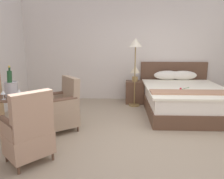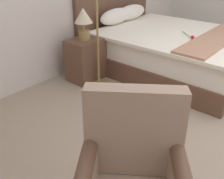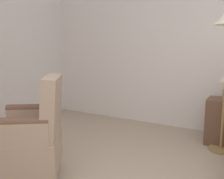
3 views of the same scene
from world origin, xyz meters
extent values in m
cylinder|color=olive|center=(-0.05, 2.06, 0.01)|extent=(0.28, 0.28, 0.03)
cylinder|color=brown|center=(-1.84, 0.52, 0.05)|extent=(0.04, 0.04, 0.10)
cylinder|color=brown|center=(-1.48, 0.78, 0.05)|extent=(0.04, 0.04, 0.10)
cube|color=tan|center=(-1.51, 0.45, 0.26)|extent=(0.77, 0.79, 0.32)
cube|color=tan|center=(-1.34, 0.57, 0.70)|extent=(0.46, 0.55, 0.55)
cube|color=tan|center=(-1.67, 0.63, 0.53)|extent=(0.44, 0.36, 0.20)
cylinder|color=brown|center=(-1.67, 0.63, 0.63)|extent=(0.44, 0.36, 0.09)
cube|color=tan|center=(-1.38, 0.23, 0.53)|extent=(0.44, 0.36, 0.20)
cylinder|color=brown|center=(-1.38, 0.23, 0.63)|extent=(0.44, 0.36, 0.09)
camera|label=1|loc=(-0.41, -3.34, 1.60)|focal=35.00mm
camera|label=2|loc=(-2.30, -0.08, 1.59)|focal=40.00mm
camera|label=3|loc=(0.24, -1.06, 1.21)|focal=40.00mm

